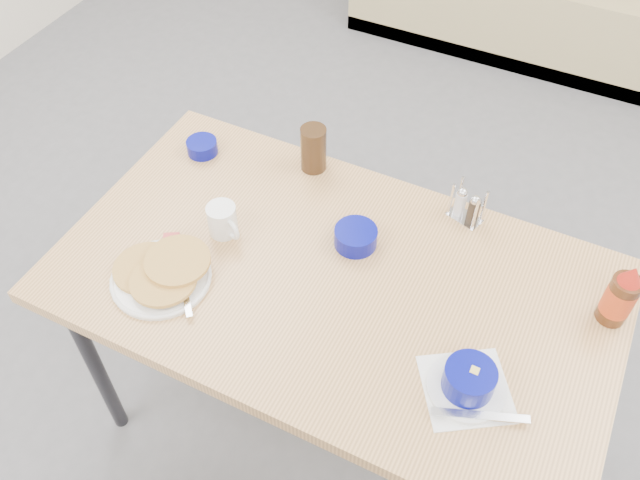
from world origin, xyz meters
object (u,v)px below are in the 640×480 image
at_px(coffee_mug, 223,220).
at_px(syrup_bottle, 620,297).
at_px(creamer_bowl, 202,147).
at_px(butter_bowl, 356,237).
at_px(condiment_caddy, 466,208).
at_px(dining_table, 334,292).
at_px(pancake_plate, 162,274).
at_px(grits_setting, 468,382).
at_px(amber_tumbler, 313,149).

bearing_deg(coffee_mug, syrup_bottle, 10.19).
distance_m(coffee_mug, creamer_bowl, 0.33).
xyz_separation_m(butter_bowl, condiment_caddy, (0.23, 0.21, 0.01)).
bearing_deg(condiment_caddy, butter_bowl, -118.36).
height_order(dining_table, pancake_plate, pancake_plate).
distance_m(pancake_plate, coffee_mug, 0.21).
bearing_deg(creamer_bowl, coffee_mug, -47.15).
xyz_separation_m(pancake_plate, grits_setting, (0.78, 0.04, 0.02)).
xyz_separation_m(creamer_bowl, condiment_caddy, (0.78, 0.09, 0.02)).
distance_m(amber_tumbler, syrup_bottle, 0.88).
relative_size(grits_setting, creamer_bowl, 3.07).
bearing_deg(amber_tumbler, coffee_mug, -106.43).
bearing_deg(creamer_bowl, grits_setting, -23.29).
relative_size(coffee_mug, grits_setting, 0.40).
bearing_deg(dining_table, pancake_plate, -153.26).
distance_m(dining_table, creamer_bowl, 0.61).
xyz_separation_m(pancake_plate, condiment_caddy, (0.61, 0.53, 0.02)).
bearing_deg(grits_setting, dining_table, 158.60).
xyz_separation_m(pancake_plate, butter_bowl, (0.38, 0.32, 0.01)).
height_order(pancake_plate, syrup_bottle, syrup_bottle).
distance_m(coffee_mug, amber_tumbler, 0.35).
xyz_separation_m(dining_table, coffee_mug, (-0.33, 0.01, 0.11)).
height_order(dining_table, grits_setting, grits_setting).
height_order(pancake_plate, coffee_mug, coffee_mug).
xyz_separation_m(coffee_mug, syrup_bottle, (0.97, 0.17, 0.03)).
relative_size(butter_bowl, amber_tumbler, 0.81).
height_order(coffee_mug, butter_bowl, coffee_mug).
distance_m(dining_table, amber_tumbler, 0.43).
bearing_deg(grits_setting, amber_tumbler, 141.56).
distance_m(dining_table, butter_bowl, 0.15).
distance_m(pancake_plate, syrup_bottle, 1.09).
bearing_deg(amber_tumbler, butter_bowl, -43.03).
relative_size(pancake_plate, amber_tumbler, 1.93).
bearing_deg(amber_tumbler, condiment_caddy, 0.00).
bearing_deg(condiment_caddy, pancake_plate, -120.69).
bearing_deg(butter_bowl, condiment_caddy, 43.49).
height_order(grits_setting, creamer_bowl, grits_setting).
height_order(dining_table, amber_tumbler, amber_tumbler).
distance_m(grits_setting, butter_bowl, 0.48).
distance_m(creamer_bowl, condiment_caddy, 0.78).
height_order(creamer_bowl, butter_bowl, butter_bowl).
height_order(amber_tumbler, syrup_bottle, syrup_bottle).
distance_m(dining_table, grits_setting, 0.43).
height_order(dining_table, coffee_mug, coffee_mug).
bearing_deg(dining_table, coffee_mug, 178.35).
distance_m(amber_tumbler, condiment_caddy, 0.46).
height_order(pancake_plate, condiment_caddy, condiment_caddy).
xyz_separation_m(creamer_bowl, butter_bowl, (0.55, -0.13, 0.00)).
bearing_deg(pancake_plate, butter_bowl, 39.71).
height_order(coffee_mug, grits_setting, coffee_mug).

